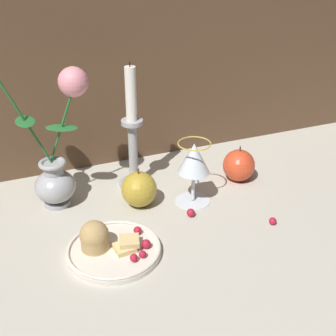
% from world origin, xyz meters
% --- Properties ---
extents(ground_plane, '(2.40, 2.40, 0.00)m').
position_xyz_m(ground_plane, '(0.00, 0.00, 0.00)').
color(ground_plane, '#B7B2A3').
rests_on(ground_plane, ground).
extents(vase, '(0.21, 0.09, 0.36)m').
position_xyz_m(vase, '(-0.18, 0.13, 0.13)').
color(vase, '#A3A3A8').
rests_on(vase, ground_plane).
extents(plate_with_pastries, '(0.18, 0.18, 0.07)m').
position_xyz_m(plate_with_pastries, '(-0.12, -0.09, 0.02)').
color(plate_with_pastries, silver).
rests_on(plate_with_pastries, ground_plane).
extents(wine_glass, '(0.08, 0.08, 0.15)m').
position_xyz_m(wine_glass, '(0.11, 0.02, 0.10)').
color(wine_glass, silver).
rests_on(wine_glass, ground_plane).
extents(candlestick, '(0.07, 0.07, 0.30)m').
position_xyz_m(candlestick, '(0.01, 0.14, 0.13)').
color(candlestick, '#A3A3A8').
rests_on(candlestick, ground_plane).
extents(apple_beside_vase, '(0.08, 0.08, 0.09)m').
position_xyz_m(apple_beside_vase, '(0.25, 0.07, 0.04)').
color(apple_beside_vase, '#D14223').
rests_on(apple_beside_vase, ground_plane).
extents(apple_near_glass, '(0.08, 0.08, 0.09)m').
position_xyz_m(apple_near_glass, '(-0.01, 0.05, 0.04)').
color(apple_near_glass, '#B2932D').
rests_on(apple_near_glass, ground_plane).
extents(berry_near_plate, '(0.02, 0.02, 0.02)m').
position_xyz_m(berry_near_plate, '(0.23, -0.13, 0.01)').
color(berry_near_plate, '#AD192D').
rests_on(berry_near_plate, ground_plane).
extents(berry_front_center, '(0.02, 0.02, 0.02)m').
position_xyz_m(berry_front_center, '(0.08, -0.04, 0.01)').
color(berry_front_center, '#AD192D').
rests_on(berry_front_center, ground_plane).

